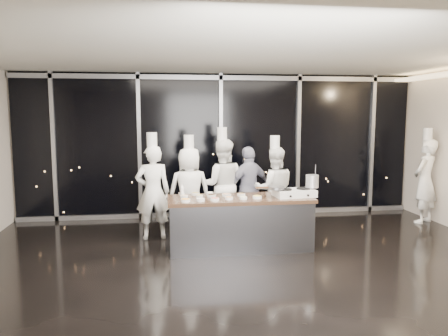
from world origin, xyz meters
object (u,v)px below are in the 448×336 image
object	(u,v)px
guest	(249,188)
chef_side	(425,180)
chef_right	(274,189)
frying_pan	(276,188)
demo_counter	(240,223)
stock_pot	(312,181)
chef_left	(189,190)
stove	(294,193)
chef_far_left	(153,191)
chef_center	(222,185)

from	to	relation	value
guest	chef_side	distance (m)	3.78
guest	chef_right	xyz separation A→B (m)	(0.46, -0.22, 0.01)
chef_right	chef_side	xyz separation A→B (m)	(3.32, 0.17, 0.07)
frying_pan	chef_right	world-z (taller)	chef_right
demo_counter	chef_right	size ratio (longest dim) A/B	1.30
stock_pot	chef_left	world-z (taller)	chef_left
stove	stock_pot	size ratio (longest dim) A/B	3.30
chef_left	chef_far_left	bearing A→B (deg)	8.94
frying_pan	stock_pot	distance (m)	0.68
stove	guest	world-z (taller)	guest
frying_pan	chef_side	size ratio (longest dim) A/B	0.25
stove	chef_right	world-z (taller)	chef_right
chef_side	chef_left	bearing A→B (deg)	-31.32
chef_far_left	chef_right	size ratio (longest dim) A/B	1.04
demo_counter	chef_center	size ratio (longest dim) A/B	1.20
stock_pot	chef_center	world-z (taller)	chef_center
demo_counter	chef_center	world-z (taller)	chef_center
chef_center	chef_side	size ratio (longest dim) A/B	1.02
frying_pan	chef_right	distance (m)	1.21
chef_center	chef_side	distance (m)	4.34
chef_center	chef_far_left	bearing A→B (deg)	23.09
frying_pan	chef_center	xyz separation A→B (m)	(-0.74, 1.33, -0.14)
stove	frying_pan	bearing A→B (deg)	178.13
chef_left	chef_right	distance (m)	1.68
chef_center	chef_side	xyz separation A→B (m)	(4.34, -0.00, -0.01)
frying_pan	stock_pot	size ratio (longest dim) A/B	2.32
demo_counter	chef_left	distance (m)	1.38
stock_pot	chef_center	bearing A→B (deg)	138.37
chef_left	guest	distance (m)	1.24
frying_pan	guest	distance (m)	1.41
stove	stock_pot	xyz separation A→B (m)	(0.33, 0.05, 0.19)
chef_far_left	chef_center	world-z (taller)	chef_center
stove	chef_left	xyz separation A→B (m)	(-1.74, 1.11, -0.11)
chef_left	stove	bearing A→B (deg)	138.53
chef_center	guest	bearing A→B (deg)	-168.42
demo_counter	guest	bearing A→B (deg)	72.24
demo_counter	frying_pan	world-z (taller)	frying_pan
stove	stock_pot	distance (m)	0.39
chef_far_left	chef_right	xyz separation A→B (m)	(2.36, 0.25, -0.05)
chef_far_left	chef_right	world-z (taller)	chef_far_left
chef_far_left	stove	bearing A→B (deg)	154.01
chef_side	chef_right	bearing A→B (deg)	-30.67
chef_right	chef_side	distance (m)	3.33
frying_pan	chef_right	size ratio (longest dim) A/B	0.27
guest	demo_counter	bearing A→B (deg)	47.85
chef_center	guest	xyz separation A→B (m)	(0.56, 0.06, -0.09)
guest	chef_side	size ratio (longest dim) A/B	0.83
frying_pan	chef_center	world-z (taller)	chef_center
frying_pan	chef_side	distance (m)	3.84
demo_counter	stove	world-z (taller)	stove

